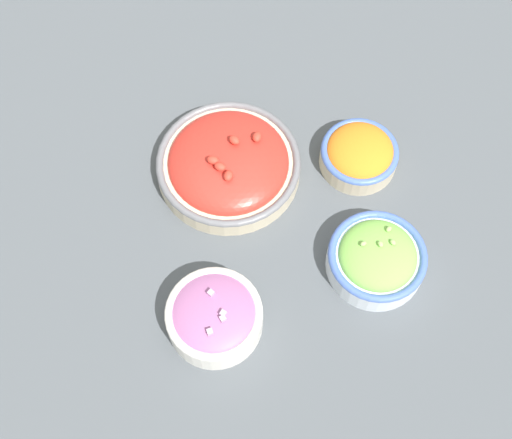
# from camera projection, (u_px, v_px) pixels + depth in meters

# --- Properties ---
(ground_plane) EXTENTS (3.00, 3.00, 0.00)m
(ground_plane) POSITION_uv_depth(u_px,v_px,m) (256.00, 228.00, 1.11)
(ground_plane) COLOR #4C5156
(bowl_red_onion) EXTENTS (0.14, 0.14, 0.07)m
(bowl_red_onion) POSITION_uv_depth(u_px,v_px,m) (214.00, 316.00, 1.01)
(bowl_red_onion) COLOR silver
(bowl_red_onion) RESTS_ON ground_plane
(bowl_cherry_tomatoes) EXTENTS (0.23, 0.23, 0.07)m
(bowl_cherry_tomatoes) POSITION_uv_depth(u_px,v_px,m) (228.00, 164.00, 1.13)
(bowl_cherry_tomatoes) COLOR beige
(bowl_cherry_tomatoes) RESTS_ON ground_plane
(bowl_lettuce) EXTENTS (0.15, 0.15, 0.07)m
(bowl_lettuce) POSITION_uv_depth(u_px,v_px,m) (377.00, 258.00, 1.05)
(bowl_lettuce) COLOR silver
(bowl_lettuce) RESTS_ON ground_plane
(bowl_carrots) EXTENTS (0.12, 0.12, 0.06)m
(bowl_carrots) POSITION_uv_depth(u_px,v_px,m) (359.00, 154.00, 1.13)
(bowl_carrots) COLOR beige
(bowl_carrots) RESTS_ON ground_plane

